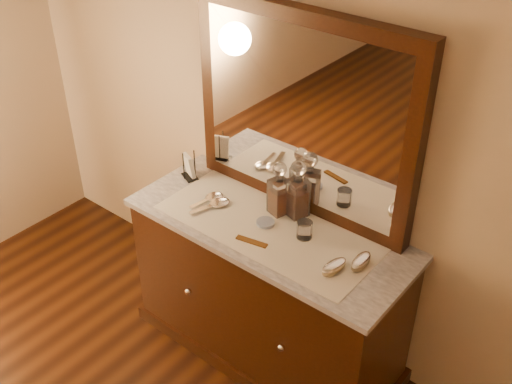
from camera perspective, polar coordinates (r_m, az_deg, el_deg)
dresser_cabinet at (r=3.26m, az=1.12°, el=-9.34°), size 1.40×0.55×0.82m
dresser_plinth at (r=3.52m, az=1.05°, el=-13.72°), size 1.46×0.59×0.08m
knob_left at (r=3.23m, az=-6.30°, el=-9.15°), size 0.04×0.04×0.04m
knob_right at (r=2.95m, az=2.35°, el=-14.23°), size 0.04×0.04×0.04m
marble_top at (r=2.98m, az=1.21°, el=-3.39°), size 1.44×0.59×0.03m
mirror_frame at (r=2.88m, az=4.36°, el=7.13°), size 1.20×0.08×1.00m
mirror_glass at (r=2.85m, az=3.96°, el=6.89°), size 1.06×0.01×0.86m
lace_runner at (r=2.96m, az=0.98°, el=-3.31°), size 1.10×0.45×0.00m
pin_dish at (r=2.98m, az=0.88°, el=-2.86°), size 0.10×0.10×0.02m
comb at (r=2.87m, az=-0.41°, el=-4.61°), size 0.16×0.06×0.01m
napkin_rack at (r=3.32m, az=-6.20°, el=2.31°), size 0.12×0.10×0.16m
decanter_left at (r=3.00m, az=2.14°, el=-0.14°), size 0.11×0.11×0.29m
decanter_right at (r=2.98m, az=3.85°, el=-0.24°), size 0.12×0.12×0.31m
brush_near at (r=2.73m, az=7.25°, el=-6.89°), size 0.08×0.15×0.04m
brush_far at (r=2.77m, az=9.70°, el=-6.37°), size 0.07×0.14×0.04m
hand_mirror_outer at (r=3.16m, az=-4.15°, el=-0.52°), size 0.09×0.21×0.02m
hand_mirror_inner at (r=3.11m, az=-3.71°, el=-1.10°), size 0.12×0.23×0.02m
tumblers at (r=2.88m, az=4.52°, el=-3.51°), size 0.08×0.08×0.09m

